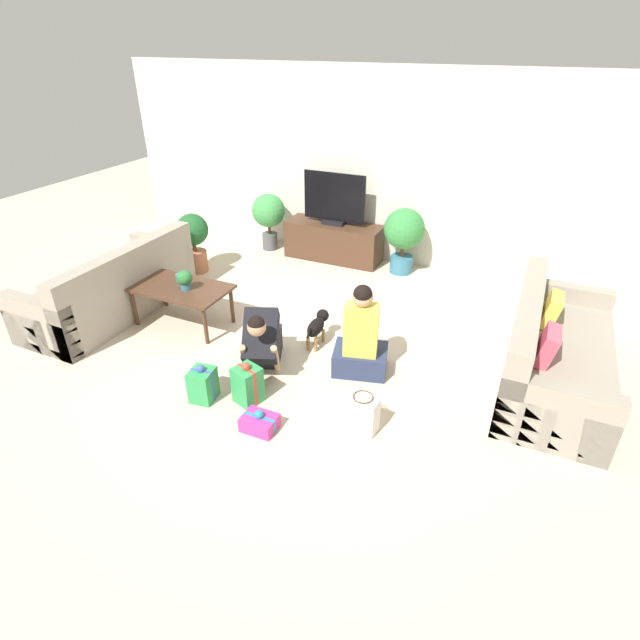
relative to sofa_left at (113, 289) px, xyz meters
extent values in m
plane|color=beige|center=(2.40, 0.27, -0.30)|extent=(16.00, 16.00, 0.00)
cube|color=beige|center=(2.40, 2.90, 1.00)|extent=(8.40, 0.06, 2.60)
cube|color=gray|center=(-0.05, 0.00, -0.08)|extent=(0.90, 2.08, 0.43)
cube|color=gray|center=(0.29, 0.00, 0.34)|extent=(0.20, 2.08, 0.42)
cube|color=gray|center=(-0.05, 0.96, 0.01)|extent=(0.90, 0.16, 0.61)
cube|color=gray|center=(-0.05, -0.96, 0.01)|extent=(0.90, 0.16, 0.61)
cube|color=#288E6B|center=(0.09, 0.35, 0.29)|extent=(0.18, 0.34, 0.32)
cube|color=#E5566B|center=(0.09, -0.35, 0.29)|extent=(0.18, 0.34, 0.32)
cube|color=gray|center=(4.85, 0.68, -0.08)|extent=(0.90, 2.08, 0.43)
cube|color=gray|center=(4.50, 0.68, 0.34)|extent=(0.20, 2.08, 0.42)
cube|color=gray|center=(4.85, -0.28, 0.01)|extent=(0.90, 0.16, 0.61)
cube|color=gray|center=(4.85, 1.64, 0.01)|extent=(0.90, 0.16, 0.61)
cube|color=#E5566B|center=(4.70, 0.32, 0.29)|extent=(0.18, 0.34, 0.32)
cube|color=#EACC4C|center=(4.70, 1.03, 0.29)|extent=(0.18, 0.34, 0.32)
cube|color=#472D1E|center=(0.92, 0.12, 0.15)|extent=(1.10, 0.63, 0.03)
cylinder|color=#472D1E|center=(0.43, -0.13, -0.08)|extent=(0.04, 0.04, 0.44)
cylinder|color=#472D1E|center=(1.41, -0.13, -0.08)|extent=(0.04, 0.04, 0.44)
cylinder|color=#472D1E|center=(0.43, 0.38, -0.08)|extent=(0.04, 0.04, 0.44)
cylinder|color=#472D1E|center=(1.41, 0.38, -0.08)|extent=(0.04, 0.04, 0.44)
cube|color=#472D1E|center=(1.73, 2.59, -0.03)|extent=(1.40, 0.48, 0.54)
cube|color=black|center=(1.73, 2.59, 0.26)|extent=(0.32, 0.20, 0.05)
cube|color=black|center=(1.73, 2.59, 0.63)|extent=(0.92, 0.03, 0.68)
cylinder|color=#A36042|center=(0.15, 1.39, -0.15)|extent=(0.31, 0.31, 0.29)
cylinder|color=brown|center=(0.15, 1.39, 0.06)|extent=(0.06, 0.06, 0.13)
sphere|color=#1E5628|center=(0.15, 1.39, 0.31)|extent=(0.43, 0.43, 0.43)
cylinder|color=#336B84|center=(2.78, 2.54, -0.18)|extent=(0.31, 0.31, 0.24)
cylinder|color=brown|center=(2.78, 2.54, 0.02)|extent=(0.06, 0.06, 0.16)
sphere|color=#337F3D|center=(2.78, 2.54, 0.33)|extent=(0.55, 0.55, 0.55)
cylinder|color=#4C4C51|center=(0.68, 2.54, -0.18)|extent=(0.23, 0.23, 0.25)
cylinder|color=brown|center=(0.68, 2.54, 0.02)|extent=(0.04, 0.04, 0.15)
sphere|color=#3D8E47|center=(0.68, 2.54, 0.31)|extent=(0.50, 0.50, 0.50)
cube|color=#23232D|center=(2.13, -0.10, -0.16)|extent=(0.44, 0.52, 0.28)
cube|color=black|center=(2.24, -0.37, 0.14)|extent=(0.50, 0.60, 0.48)
sphere|color=tan|center=(2.32, -0.55, 0.36)|extent=(0.17, 0.17, 0.17)
sphere|color=black|center=(2.32, -0.55, 0.39)|extent=(0.16, 0.16, 0.16)
cylinder|color=tan|center=(2.15, -0.52, -0.05)|extent=(0.16, 0.28, 0.42)
cylinder|color=tan|center=(2.41, -0.40, -0.05)|extent=(0.16, 0.28, 0.42)
cube|color=#283351|center=(3.08, 0.10, -0.18)|extent=(0.60, 0.52, 0.24)
cube|color=gold|center=(3.10, 0.04, 0.20)|extent=(0.36, 0.27, 0.52)
sphere|color=tan|center=(3.09, 0.05, 0.54)|extent=(0.19, 0.19, 0.19)
sphere|color=black|center=(3.10, 0.04, 0.58)|extent=(0.18, 0.18, 0.18)
cylinder|color=tan|center=(3.17, 0.27, 0.12)|extent=(0.12, 0.27, 0.06)
cylinder|color=tan|center=(2.92, 0.21, 0.12)|extent=(0.12, 0.27, 0.06)
ellipsoid|color=black|center=(2.49, 0.32, -0.07)|extent=(0.16, 0.33, 0.16)
sphere|color=black|center=(2.49, 0.52, -0.03)|extent=(0.14, 0.14, 0.14)
sphere|color=olive|center=(2.48, 0.57, -0.05)|extent=(0.06, 0.06, 0.06)
cylinder|color=black|center=(2.50, 0.13, -0.04)|extent=(0.03, 0.09, 0.10)
cylinder|color=olive|center=(2.53, 0.43, -0.23)|extent=(0.04, 0.04, 0.15)
cylinder|color=olive|center=(2.44, 0.42, -0.23)|extent=(0.04, 0.04, 0.15)
cylinder|color=olive|center=(2.54, 0.22, -0.23)|extent=(0.04, 0.04, 0.15)
cylinder|color=olive|center=(2.45, 0.21, -0.23)|extent=(0.04, 0.04, 0.15)
cube|color=#2D934C|center=(1.94, -0.92, -0.15)|extent=(0.24, 0.26, 0.31)
cube|color=#3D51BC|center=(1.94, -0.92, -0.15)|extent=(0.21, 0.06, 0.31)
sphere|color=#3D51BC|center=(1.94, -0.92, 0.03)|extent=(0.07, 0.07, 0.07)
cube|color=#2D934C|center=(2.33, -0.78, -0.12)|extent=(0.27, 0.27, 0.36)
cube|color=red|center=(2.33, -0.78, -0.12)|extent=(0.22, 0.10, 0.36)
sphere|color=red|center=(2.33, -0.78, 0.08)|extent=(0.07, 0.07, 0.07)
cube|color=#CC3389|center=(2.61, -1.06, -0.24)|extent=(0.29, 0.23, 0.13)
cube|color=teal|center=(2.61, -1.06, -0.24)|extent=(0.29, 0.03, 0.13)
sphere|color=teal|center=(2.61, -1.06, -0.15)|extent=(0.08, 0.08, 0.08)
cube|color=white|center=(3.40, -0.71, -0.14)|extent=(0.28, 0.18, 0.33)
torus|color=#4C3823|center=(3.40, -0.71, 0.05)|extent=(0.19, 0.19, 0.01)
cylinder|color=#386BAD|center=(0.82, 0.24, 0.21)|extent=(0.08, 0.08, 0.09)
torus|color=#386BAD|center=(0.87, 0.24, 0.22)|extent=(0.06, 0.01, 0.06)
cylinder|color=#336B84|center=(1.01, 0.10, 0.20)|extent=(0.11, 0.11, 0.07)
sphere|color=#286B33|center=(1.01, 0.10, 0.31)|extent=(0.17, 0.17, 0.17)
camera|label=1|loc=(4.41, -3.78, 2.64)|focal=28.00mm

